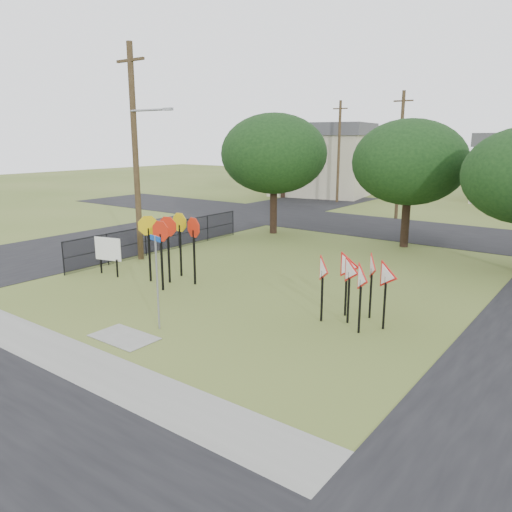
{
  "coord_description": "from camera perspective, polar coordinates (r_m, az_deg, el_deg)",
  "views": [
    {
      "loc": [
        11.49,
        -11.17,
        5.82
      ],
      "look_at": [
        0.88,
        3.0,
        1.6
      ],
      "focal_mm": 35.0,
      "sensor_mm": 36.0,
      "label": 1
    }
  ],
  "objects": [
    {
      "name": "far_pole_c",
      "position": [
        46.46,
        9.44,
        11.72
      ],
      "size": [
        1.4,
        0.24,
        9.0
      ],
      "color": "#493821",
      "rests_on": "ground"
    },
    {
      "name": "street_name_sign",
      "position": [
        15.49,
        -11.24,
        -2.29
      ],
      "size": [
        0.6,
        0.16,
        2.96
      ],
      "color": "gray",
      "rests_on": "ground"
    },
    {
      "name": "street_far",
      "position": [
        33.73,
        16.34,
        2.94
      ],
      "size": [
        60.0,
        8.0,
        0.02
      ],
      "primitive_type": "cube",
      "color": "black",
      "rests_on": "ground"
    },
    {
      "name": "utility_pole_main",
      "position": [
        24.42,
        -13.55,
        11.62
      ],
      "size": [
        3.55,
        0.33,
        10.0
      ],
      "color": "#493821",
      "rests_on": "ground"
    },
    {
      "name": "planting_strip",
      "position": [
        14.11,
        -24.59,
        -12.21
      ],
      "size": [
        30.0,
        0.8,
        0.02
      ],
      "primitive_type": "cube",
      "color": "#4A5C22",
      "rests_on": "ground"
    },
    {
      "name": "info_board",
      "position": [
        22.3,
        -16.57,
        0.61
      ],
      "size": [
        1.3,
        0.36,
        1.66
      ],
      "color": "black",
      "rests_on": "ground"
    },
    {
      "name": "yield_sign_cluster",
      "position": [
        15.99,
        11.37,
        -2.0
      ],
      "size": [
        2.7,
        2.16,
        2.23
      ],
      "color": "black",
      "rests_on": "ground"
    },
    {
      "name": "stop_sign_cluster",
      "position": [
        20.36,
        -9.78,
        2.47
      ],
      "size": [
        2.48,
        1.98,
        2.77
      ],
      "color": "black",
      "rests_on": "ground"
    },
    {
      "name": "ground",
      "position": [
        17.05,
        -8.5,
        -6.7
      ],
      "size": [
        140.0,
        140.0,
        0.0
      ],
      "primitive_type": "plane",
      "color": "#4A5C22"
    },
    {
      "name": "far_pole_a",
      "position": [
        37.69,
        16.12,
        11.04
      ],
      "size": [
        1.4,
        0.24,
        9.0
      ],
      "color": "#493821",
      "rests_on": "ground"
    },
    {
      "name": "tree_near_left",
      "position": [
        30.67,
        2.06,
        11.6
      ],
      "size": [
        6.4,
        6.4,
        7.27
      ],
      "color": "black",
      "rests_on": "ground"
    },
    {
      "name": "house_left",
      "position": [
        51.91,
        7.5,
        10.9
      ],
      "size": [
        10.58,
        8.88,
        7.2
      ],
      "color": "#BEB799",
      "rests_on": "ground"
    },
    {
      "name": "tree_far_left",
      "position": [
        49.51,
        3.15,
        12.64
      ],
      "size": [
        6.8,
        6.8,
        7.73
      ],
      "color": "black",
      "rests_on": "ground"
    },
    {
      "name": "tree_near_mid",
      "position": [
        27.87,
        17.14,
        10.19
      ],
      "size": [
        6.0,
        6.0,
        6.8
      ],
      "color": "black",
      "rests_on": "ground"
    },
    {
      "name": "sidewalk",
      "position": [
        14.64,
        -20.43,
        -10.87
      ],
      "size": [
        30.0,
        1.6,
        0.02
      ],
      "primitive_type": "cube",
      "color": "gray",
      "rests_on": "ground"
    },
    {
      "name": "street_left",
      "position": [
        32.15,
        -10.99,
        2.75
      ],
      "size": [
        8.0,
        50.0,
        0.02
      ],
      "primitive_type": "cube",
      "color": "black",
      "rests_on": "ground"
    },
    {
      "name": "curb_pad",
      "position": [
        15.58,
        -14.84,
        -8.96
      ],
      "size": [
        2.0,
        1.2,
        0.02
      ],
      "primitive_type": "cube",
      "color": "gray",
      "rests_on": "ground"
    },
    {
      "name": "fence_run",
      "position": [
        26.33,
        -10.61,
        2.15
      ],
      "size": [
        0.05,
        11.55,
        1.5
      ],
      "color": "black",
      "rests_on": "ground"
    }
  ]
}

